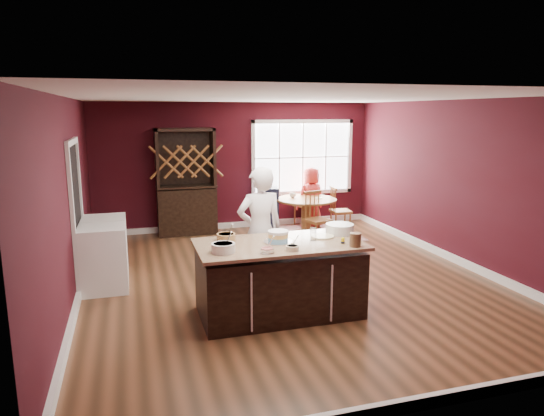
% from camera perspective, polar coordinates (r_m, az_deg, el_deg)
% --- Properties ---
extents(room_shell, '(7.00, 7.00, 7.00)m').
position_cam_1_polar(room_shell, '(7.14, 1.84, 1.98)').
color(room_shell, brown).
rests_on(room_shell, ground).
extents(window, '(2.36, 0.10, 1.66)m').
position_cam_1_polar(window, '(10.87, 3.62, 5.96)').
color(window, white).
rests_on(window, room_shell).
extents(doorway, '(0.08, 1.26, 2.13)m').
position_cam_1_polar(doorway, '(7.48, -21.90, -0.96)').
color(doorway, white).
rests_on(doorway, room_shell).
extents(kitchen_island, '(2.04, 1.07, 0.92)m').
position_cam_1_polar(kitchen_island, '(6.11, 0.86, -8.47)').
color(kitchen_island, black).
rests_on(kitchen_island, ground).
extents(dining_table, '(1.23, 1.23, 0.75)m').
position_cam_1_polar(dining_table, '(9.99, 4.07, -0.11)').
color(dining_table, brown).
rests_on(dining_table, ground).
extents(baker, '(0.68, 0.48, 1.78)m').
position_cam_1_polar(baker, '(6.65, -1.41, -2.75)').
color(baker, white).
rests_on(baker, ground).
extents(layer_cake, '(0.36, 0.36, 0.15)m').
position_cam_1_polar(layer_cake, '(5.98, 0.73, -3.37)').
color(layer_cake, white).
rests_on(layer_cake, kitchen_island).
extents(bowl_blue, '(0.27, 0.27, 0.11)m').
position_cam_1_polar(bowl_blue, '(5.59, -5.76, -4.68)').
color(bowl_blue, white).
rests_on(bowl_blue, kitchen_island).
extents(bowl_yellow, '(0.23, 0.23, 0.09)m').
position_cam_1_polar(bowl_yellow, '(6.09, -5.43, -3.44)').
color(bowl_yellow, '#AE8C42').
rests_on(bowl_yellow, kitchen_island).
extents(bowl_pink, '(0.17, 0.17, 0.06)m').
position_cam_1_polar(bowl_pink, '(5.54, -0.58, -5.02)').
color(bowl_pink, silver).
rests_on(bowl_pink, kitchen_island).
extents(bowl_olive, '(0.15, 0.15, 0.06)m').
position_cam_1_polar(bowl_olive, '(5.65, 2.40, -4.72)').
color(bowl_olive, '#EDE3CA').
rests_on(bowl_olive, kitchen_island).
extents(drinking_glass, '(0.08, 0.08, 0.16)m').
position_cam_1_polar(drinking_glass, '(6.07, 4.86, -3.09)').
color(drinking_glass, silver).
rests_on(drinking_glass, kitchen_island).
extents(dinner_plate, '(0.30, 0.30, 0.02)m').
position_cam_1_polar(dinner_plate, '(6.27, 5.95, -3.34)').
color(dinner_plate, beige).
rests_on(dinner_plate, kitchen_island).
extents(white_tub, '(0.37, 0.37, 0.13)m').
position_cam_1_polar(white_tub, '(6.47, 7.95, -2.42)').
color(white_tub, white).
rests_on(white_tub, kitchen_island).
extents(stoneware_crock, '(0.14, 0.14, 0.17)m').
position_cam_1_polar(stoneware_crock, '(5.88, 9.78, -3.70)').
color(stoneware_crock, '#44341A').
rests_on(stoneware_crock, kitchen_island).
extents(toy_figurine, '(0.05, 0.05, 0.08)m').
position_cam_1_polar(toy_figurine, '(5.98, 8.33, -3.82)').
color(toy_figurine, yellow).
rests_on(toy_figurine, kitchen_island).
extents(rug, '(2.17, 1.73, 0.01)m').
position_cam_1_polar(rug, '(10.11, 4.02, -3.05)').
color(rug, brown).
rests_on(rug, ground).
extents(chair_east, '(0.42, 0.44, 0.98)m').
position_cam_1_polar(chair_east, '(10.28, 8.09, -0.13)').
color(chair_east, brown).
rests_on(chair_east, ground).
extents(chair_south, '(0.52, 0.51, 1.02)m').
position_cam_1_polar(chair_south, '(9.29, 5.42, -1.16)').
color(chair_south, brown).
rests_on(chair_south, ground).
extents(chair_north, '(0.55, 0.54, 1.00)m').
position_cam_1_polar(chair_north, '(10.85, 3.91, 0.62)').
color(chair_north, brown).
rests_on(chair_north, ground).
extents(seated_woman, '(0.72, 0.54, 1.33)m').
position_cam_1_polar(seated_woman, '(10.52, 4.62, 1.19)').
color(seated_woman, red).
rests_on(seated_woman, ground).
extents(high_chair, '(0.48, 0.48, 1.02)m').
position_cam_1_polar(high_chair, '(10.03, -0.48, -0.19)').
color(high_chair, black).
rests_on(high_chair, ground).
extents(toddler, '(0.18, 0.14, 0.26)m').
position_cam_1_polar(toddler, '(10.04, -0.63, 1.57)').
color(toddler, '#8CA5BF').
rests_on(toddler, high_chair).
extents(table_plate, '(0.19, 0.19, 0.01)m').
position_cam_1_polar(table_plate, '(9.99, 5.41, 1.16)').
color(table_plate, beige).
rests_on(table_plate, dining_table).
extents(table_cup, '(0.13, 0.13, 0.10)m').
position_cam_1_polar(table_cup, '(10.05, 2.45, 1.52)').
color(table_cup, white).
rests_on(table_cup, dining_table).
extents(hutch, '(1.19, 0.50, 2.18)m').
position_cam_1_polar(hutch, '(10.07, -10.08, 3.04)').
color(hutch, '#322112').
rests_on(hutch, ground).
extents(washer, '(0.64, 0.62, 0.93)m').
position_cam_1_polar(washer, '(7.28, -19.21, -5.65)').
color(washer, white).
rests_on(washer, ground).
extents(dryer, '(0.64, 0.62, 0.93)m').
position_cam_1_polar(dryer, '(7.89, -19.01, -4.33)').
color(dryer, white).
rests_on(dryer, ground).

